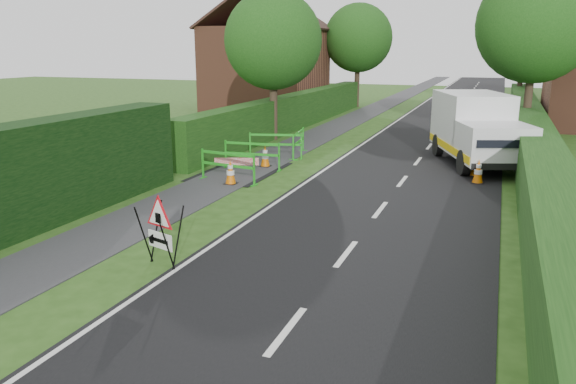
# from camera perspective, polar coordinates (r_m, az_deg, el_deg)

# --- Properties ---
(ground) EXTENTS (120.00, 120.00, 0.00)m
(ground) POSITION_cam_1_polar(r_m,az_deg,el_deg) (9.15, -17.78, -13.53)
(ground) COLOR #254814
(ground) RESTS_ON ground
(road_surface) EXTENTS (6.00, 90.00, 0.02)m
(road_surface) POSITION_cam_1_polar(r_m,az_deg,el_deg) (41.52, 16.93, 8.08)
(road_surface) COLOR black
(road_surface) RESTS_ON ground
(footpath) EXTENTS (2.00, 90.00, 0.02)m
(footpath) POSITION_cam_1_polar(r_m,az_deg,el_deg) (42.24, 9.40, 8.61)
(footpath) COLOR #2D2D30
(footpath) RESTS_ON ground
(hedge_west_far) EXTENTS (1.00, 24.00, 1.80)m
(hedge_west_far) POSITION_cam_1_polar(r_m,az_deg,el_deg) (30.31, 0.70, 6.53)
(hedge_west_far) COLOR #14380F
(hedge_west_far) RESTS_ON ground
(hedge_east) EXTENTS (1.20, 50.00, 1.50)m
(hedge_east) POSITION_cam_1_polar(r_m,az_deg,el_deg) (22.64, 23.48, 2.61)
(hedge_east) COLOR #14380F
(hedge_east) RESTS_ON ground
(house_west) EXTENTS (7.50, 7.40, 7.88)m
(house_west) POSITION_cam_1_polar(r_m,az_deg,el_deg) (39.31, -2.23, 12.59)
(house_west) COLOR brown
(house_west) RESTS_ON ground
(tree_nw) EXTENTS (4.40, 4.40, 6.70)m
(tree_nw) POSITION_cam_1_polar(r_m,az_deg,el_deg) (26.14, -1.52, 15.12)
(tree_nw) COLOR #2D2116
(tree_nw) RESTS_ON ground
(tree_ne) EXTENTS (5.20, 5.20, 7.79)m
(tree_ne) POSITION_cam_1_polar(r_m,az_deg,el_deg) (28.25, 23.88, 15.30)
(tree_ne) COLOR #2D2116
(tree_ne) RESTS_ON ground
(tree_fw) EXTENTS (4.80, 4.80, 7.24)m
(tree_fw) POSITION_cam_1_polar(r_m,az_deg,el_deg) (41.41, 7.15, 15.26)
(tree_fw) COLOR #2D2116
(tree_fw) RESTS_ON ground
(tree_fe) EXTENTS (4.20, 4.20, 6.33)m
(tree_fe) POSITION_cam_1_polar(r_m,az_deg,el_deg) (44.23, 22.81, 13.43)
(tree_fe) COLOR #2D2116
(tree_fe) RESTS_ON ground
(triangle_sign) EXTENTS (1.05, 1.05, 1.22)m
(triangle_sign) POSITION_cam_1_polar(r_m,az_deg,el_deg) (11.16, -13.06, -3.32)
(triangle_sign) COLOR black
(triangle_sign) RESTS_ON ground
(works_van) EXTENTS (3.93, 5.96, 2.55)m
(works_van) POSITION_cam_1_polar(r_m,az_deg,el_deg) (21.73, 18.65, 6.22)
(works_van) COLOR silver
(works_van) RESTS_ON ground
(traffic_cone_0) EXTENTS (0.38, 0.38, 0.79)m
(traffic_cone_0) POSITION_cam_1_polar(r_m,az_deg,el_deg) (18.71, 18.77, 1.99)
(traffic_cone_0) COLOR black
(traffic_cone_0) RESTS_ON ground
(traffic_cone_1) EXTENTS (0.38, 0.38, 0.79)m
(traffic_cone_1) POSITION_cam_1_polar(r_m,az_deg,el_deg) (19.76, 18.52, 2.65)
(traffic_cone_1) COLOR black
(traffic_cone_1) RESTS_ON ground
(traffic_cone_2) EXTENTS (0.38, 0.38, 0.79)m
(traffic_cone_2) POSITION_cam_1_polar(r_m,az_deg,el_deg) (22.70, 20.46, 3.94)
(traffic_cone_2) COLOR black
(traffic_cone_2) RESTS_ON ground
(traffic_cone_3) EXTENTS (0.38, 0.38, 0.79)m
(traffic_cone_3) POSITION_cam_1_polar(r_m,az_deg,el_deg) (17.70, -5.87, 2.01)
(traffic_cone_3) COLOR black
(traffic_cone_3) RESTS_ON ground
(traffic_cone_4) EXTENTS (0.38, 0.38, 0.79)m
(traffic_cone_4) POSITION_cam_1_polar(r_m,az_deg,el_deg) (20.24, -2.34, 3.65)
(traffic_cone_4) COLOR black
(traffic_cone_4) RESTS_ON ground
(ped_barrier_0) EXTENTS (2.09, 0.67, 1.00)m
(ped_barrier_0) POSITION_cam_1_polar(r_m,az_deg,el_deg) (17.96, -6.15, 2.97)
(ped_barrier_0) COLOR #1F991B
(ped_barrier_0) RESTS_ON ground
(ped_barrier_1) EXTENTS (2.08, 0.49, 1.00)m
(ped_barrier_1) POSITION_cam_1_polar(r_m,az_deg,el_deg) (19.79, -3.68, 4.09)
(ped_barrier_1) COLOR #1F991B
(ped_barrier_1) RESTS_ON ground
(ped_barrier_2) EXTENTS (2.08, 0.87, 1.00)m
(ped_barrier_2) POSITION_cam_1_polar(r_m,az_deg,el_deg) (21.78, -1.27, 5.07)
(ped_barrier_2) COLOR #1F991B
(ped_barrier_2) RESTS_ON ground
(ped_barrier_3) EXTENTS (0.64, 2.09, 1.00)m
(ped_barrier_3) POSITION_cam_1_polar(r_m,az_deg,el_deg) (22.37, 1.07, 5.32)
(ped_barrier_3) COLOR #1F991B
(ped_barrier_3) RESTS_ON ground
(redwhite_plank) EXTENTS (1.43, 0.55, 0.25)m
(redwhite_plank) POSITION_cam_1_polar(r_m,az_deg,el_deg) (19.16, -5.21, 1.79)
(redwhite_plank) COLOR red
(redwhite_plank) RESTS_ON ground
(hatchback_car) EXTENTS (1.91, 3.63, 1.18)m
(hatchback_car) POSITION_cam_1_polar(r_m,az_deg,el_deg) (31.61, 16.70, 7.34)
(hatchback_car) COLOR white
(hatchback_car) RESTS_ON ground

